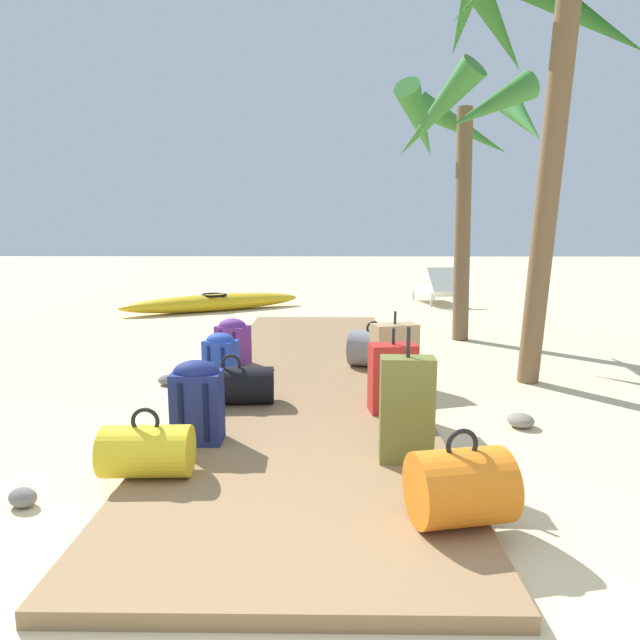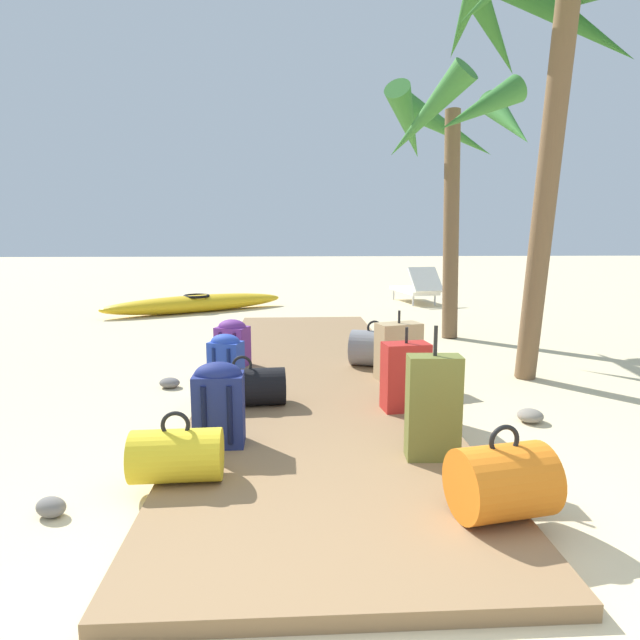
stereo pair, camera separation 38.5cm
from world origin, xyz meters
name	(u,v)px [view 1 (the left image)]	position (x,y,z in m)	size (l,w,h in m)	color
ground_plane	(306,399)	(0.00, 2.85, 0.00)	(60.00, 60.00, 0.00)	beige
boardwalk	(309,374)	(0.00, 3.56, 0.04)	(1.96, 7.13, 0.08)	olive
duffel_bag_black	(231,385)	(-0.60, 2.48, 0.23)	(0.72, 0.36, 0.42)	black
suitcase_olive	(407,409)	(0.67, 1.37, 0.41)	(0.33, 0.18, 0.84)	olive
suitcase_tan	(394,352)	(0.83, 3.23, 0.35)	(0.46, 0.34, 0.67)	tan
duffel_bag_yellow	(147,451)	(-0.85, 1.14, 0.23)	(0.52, 0.32, 0.41)	gold
suitcase_red	(393,378)	(0.70, 2.31, 0.35)	(0.38, 0.26, 0.67)	red
backpack_purple	(233,340)	(-0.83, 3.85, 0.34)	(0.39, 0.33, 0.50)	#6B2D84
duffel_bag_orange	(460,487)	(0.83, 0.65, 0.27)	(0.52, 0.45, 0.48)	orange
backpack_blue	(221,357)	(-0.81, 3.09, 0.33)	(0.34, 0.28, 0.48)	#2847B7
duffel_bag_grey	(374,349)	(0.68, 3.74, 0.27)	(0.59, 0.52, 0.49)	slate
backpack_navy	(197,399)	(-0.68, 1.66, 0.38)	(0.33, 0.25, 0.56)	navy
palm_tree_near_right	(555,5)	(2.15, 3.25, 3.42)	(2.32, 2.41, 4.24)	brown
palm_tree_far_right	(465,134)	(2.05, 5.77, 2.79)	(2.06, 2.12, 3.55)	brown
lounge_chair	(436,289)	(2.47, 9.43, 0.33)	(0.86, 1.62, 0.79)	white
kayak	(214,302)	(-1.98, 8.38, 0.16)	(3.33, 2.24, 0.33)	gold
rock_right_near	(521,420)	(1.68, 2.18, 0.05)	(0.20, 0.20, 0.10)	gray
rock_left_mid	(23,497)	(-1.47, 0.92, 0.05)	(0.17, 0.12, 0.11)	slate
rock_left_far	(168,380)	(-1.38, 3.30, 0.05)	(0.17, 0.20, 0.10)	slate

